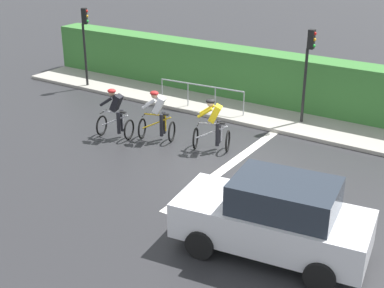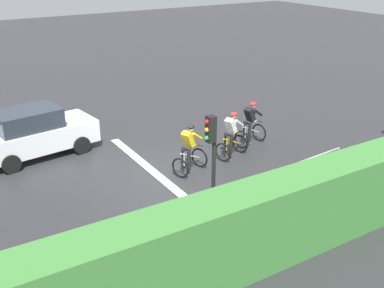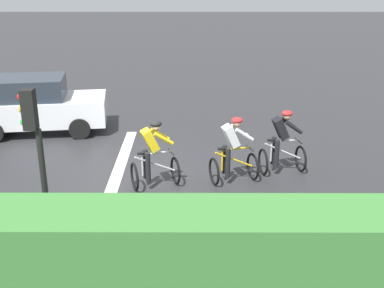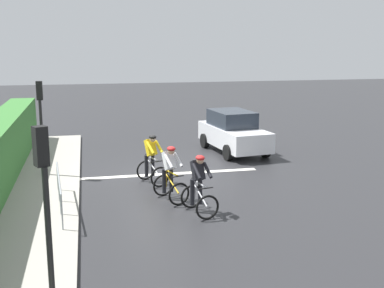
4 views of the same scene
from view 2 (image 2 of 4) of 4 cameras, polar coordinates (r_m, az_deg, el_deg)
name	(u,v)px [view 2 (image 2 of 4)]	position (r m, az deg, el deg)	size (l,w,h in m)	color
ground_plane	(160,173)	(15.59, -3.94, -3.50)	(80.00, 80.00, 0.00)	#28282B
sidewalk_kerb	(294,212)	(13.56, 12.32, -8.05)	(2.80, 19.64, 0.12)	#9E998E
stone_wall_low	(318,222)	(12.96, 15.11, -9.16)	(0.44, 19.64, 0.41)	tan
hedge_wall	(330,200)	(12.39, 16.48, -6.57)	(1.10, 19.64, 2.02)	#387533
road_marking_stop_line	(156,174)	(15.52, -4.43, -3.61)	(7.00, 0.30, 0.01)	silver
cyclist_lead	(250,125)	(17.60, 7.12, 2.35)	(0.89, 1.20, 1.66)	black
cyclist_second	(231,136)	(16.44, 4.83, 0.96)	(0.97, 1.23, 1.66)	black
cyclist_mid	(189,150)	(15.24, -0.33, -0.77)	(1.01, 1.25, 1.66)	black
car_white	(34,133)	(17.40, -18.65, 1.32)	(2.29, 4.29, 1.76)	silver
traffic_light_near_crossing	(212,160)	(11.16, 2.42, -1.96)	(0.20, 0.31, 3.34)	black
pedestrian_railing_kerbside	(302,168)	(14.46, 13.26, -2.82)	(0.32, 3.45, 1.03)	#999EA3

